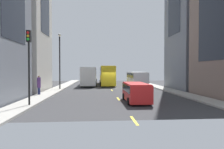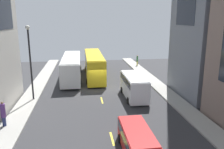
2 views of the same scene
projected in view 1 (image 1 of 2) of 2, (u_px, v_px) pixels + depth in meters
ground_plane at (110, 88)px, 32.01m from camera, size 41.90×41.90×0.00m
sidewalk_west at (60, 87)px, 31.40m from camera, size 2.00×44.00×0.15m
sidewalk_east at (158, 87)px, 32.61m from camera, size 2.00×44.00×0.15m
lane_stripe_0 at (134, 121)px, 11.07m from camera, size 0.16×2.00×0.01m
lane_stripe_1 at (118, 99)px, 19.44m from camera, size 0.16×2.00×0.01m
lane_stripe_2 at (112, 90)px, 27.82m from camera, size 0.16×2.00×0.01m
lane_stripe_3 at (108, 86)px, 36.19m from camera, size 0.16×2.00×0.01m
lane_stripe_4 at (106, 83)px, 44.57m from camera, size 0.16×2.00×0.01m
lane_stripe_5 at (105, 81)px, 52.94m from camera, size 0.16×2.00×0.01m
city_bus_white at (89, 75)px, 37.58m from camera, size 2.80×12.77×3.35m
streetcar_yellow at (107, 74)px, 38.59m from camera, size 2.70×13.23×3.59m
delivery_van_white at (137, 79)px, 28.49m from camera, size 2.25×6.10×2.58m
car_red_0 at (136, 91)px, 17.48m from camera, size 2.00×4.73×1.70m
pedestrian_walking_far at (39, 85)px, 21.79m from camera, size 0.39×0.39×2.10m
pedestrian_crossing_near at (142, 77)px, 46.38m from camera, size 0.32×0.32×1.97m
traffic_light_near_corner at (29, 53)px, 15.13m from camera, size 0.32×0.44×5.77m
streetlamp_near at (60, 56)px, 28.18m from camera, size 0.44×0.44×7.94m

